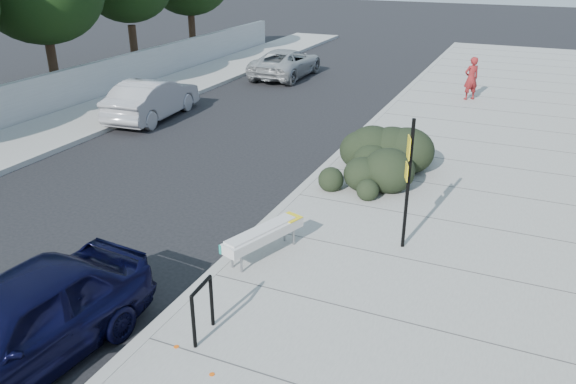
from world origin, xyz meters
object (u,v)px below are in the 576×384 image
wagon_silver (153,99)px  pedestrian (471,78)px  bench (264,235)px  bike_rack (202,305)px  sedan_navy (15,327)px  sign_post (408,177)px  suv_silver (286,63)px

wagon_silver → pedestrian: 12.21m
bench → bike_rack: 2.60m
bench → sedan_navy: (-1.89, -4.15, 0.14)m
bench → sign_post: (2.38, 1.45, 1.06)m
sign_post → bench: bearing=-168.6°
pedestrian → sign_post: bearing=52.2°
sign_post → pedestrian: (-0.35, 12.88, -0.67)m
bench → wagon_silver: 11.06m
bench → sedan_navy: size_ratio=0.44×
bench → pedestrian: size_ratio=1.14×
wagon_silver → pedestrian: pedestrian is taller
bike_rack → sign_post: 4.67m
sedan_navy → bench: bearing=70.8°
wagon_silver → sign_post: bearing=144.7°
bench → suv_silver: bearing=131.4°
sign_post → sedan_navy: 7.10m
bench → wagon_silver: wagon_silver is taller
wagon_silver → pedestrian: bearing=-151.4°
bike_rack → suv_silver: 19.73m
sign_post → wagon_silver: bearing=129.8°
bench → bike_rack: bike_rack is taller
sedan_navy → pedestrian: pedestrian is taller
sedan_navy → pedestrian: (3.91, 18.48, 0.25)m
pedestrian → bench: bearing=42.6°
suv_silver → pedestrian: (8.63, -1.59, 0.33)m
bench → bike_rack: bearing=-65.9°
suv_silver → wagon_silver: bearing=79.2°
sedan_navy → suv_silver: size_ratio=0.92×
sedan_navy → wagon_silver: (-6.22, 11.68, -0.02)m
bike_rack → wagon_silver: wagon_silver is taller
wagon_silver → suv_silver: size_ratio=0.92×
sedan_navy → suv_silver: bearing=108.4°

